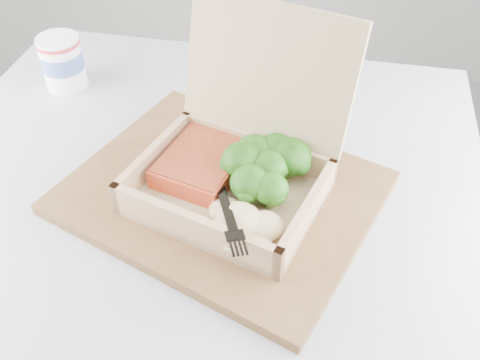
{
  "coord_description": "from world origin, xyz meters",
  "views": [
    {
      "loc": [
        -0.04,
        0.13,
        1.19
      ],
      "look_at": [
        -0.04,
        0.59,
        0.76
      ],
      "focal_mm": 40.0,
      "sensor_mm": 36.0,
      "label": 1
    }
  ],
  "objects_px": {
    "cafe_table": "(197,280)",
    "paper_cup": "(62,61)",
    "serving_tray": "(222,193)",
    "takeout_container": "(241,151)"
  },
  "relations": [
    {
      "from": "serving_tray",
      "to": "takeout_container",
      "type": "bearing_deg",
      "value": 27.93
    },
    {
      "from": "takeout_container",
      "to": "paper_cup",
      "type": "distance_m",
      "value": 0.37
    },
    {
      "from": "cafe_table",
      "to": "takeout_container",
      "type": "distance_m",
      "value": 0.26
    },
    {
      "from": "serving_tray",
      "to": "paper_cup",
      "type": "relative_size",
      "value": 4.33
    },
    {
      "from": "takeout_container",
      "to": "paper_cup",
      "type": "height_order",
      "value": "takeout_container"
    },
    {
      "from": "cafe_table",
      "to": "paper_cup",
      "type": "relative_size",
      "value": 10.58
    },
    {
      "from": "takeout_container",
      "to": "cafe_table",
      "type": "bearing_deg",
      "value": -146.68
    },
    {
      "from": "cafe_table",
      "to": "paper_cup",
      "type": "xyz_separation_m",
      "value": [
        -0.22,
        0.25,
        0.23
      ]
    },
    {
      "from": "cafe_table",
      "to": "serving_tray",
      "type": "bearing_deg",
      "value": -7.02
    },
    {
      "from": "paper_cup",
      "to": "cafe_table",
      "type": "bearing_deg",
      "value": -49.14
    }
  ]
}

